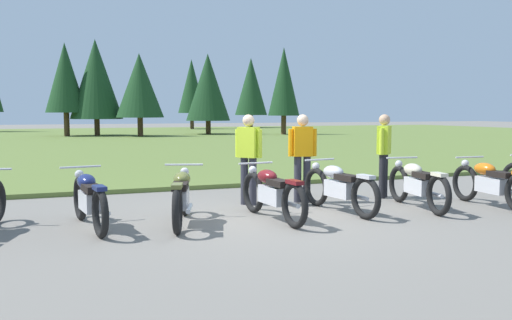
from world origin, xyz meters
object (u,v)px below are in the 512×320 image
rider_checking_bike (249,154)px  rider_in_hivis_vest (384,151)px  motorcycle_maroon (272,193)px  motorcycle_navy (89,199)px  motorcycle_silver (339,187)px  rider_with_back_turned (302,153)px  motorcycle_orange (491,183)px  motorcycle_olive (182,196)px  motorcycle_cream (417,184)px

rider_checking_bike → rider_in_hivis_vest: same height
motorcycle_maroon → motorcycle_navy: bearing=172.0°
motorcycle_silver → rider_with_back_turned: bearing=97.5°
motorcycle_orange → rider_with_back_turned: size_ratio=1.26×
rider_in_hivis_vest → motorcycle_orange: bearing=-53.1°
motorcycle_olive → rider_in_hivis_vest: size_ratio=1.22×
motorcycle_maroon → motorcycle_orange: (4.14, -0.33, 0.00)m
motorcycle_orange → rider_in_hivis_vest: size_ratio=1.26×
motorcycle_olive → rider_with_back_turned: bearing=24.1°
motorcycle_silver → rider_with_back_turned: size_ratio=1.26×
motorcycle_orange → motorcycle_cream: bearing=164.9°
rider_checking_bike → motorcycle_cream: bearing=-27.8°
motorcycle_silver → motorcycle_navy: bearing=177.5°
motorcycle_olive → motorcycle_navy: bearing=171.6°
motorcycle_navy → rider_in_hivis_vest: bearing=8.8°
rider_in_hivis_vest → motorcycle_cream: bearing=-95.8°
motorcycle_maroon → motorcycle_silver: same height
motorcycle_olive → rider_in_hivis_vest: bearing=14.0°
motorcycle_olive → motorcycle_silver: size_ratio=0.97×
motorcycle_orange → rider_with_back_turned: rider_with_back_turned is taller
motorcycle_navy → motorcycle_olive: size_ratio=1.03×
rider_checking_bike → motorcycle_silver: bearing=-46.0°
motorcycle_silver → motorcycle_orange: 2.86m
motorcycle_olive → rider_with_back_turned: size_ratio=1.22×
motorcycle_maroon → rider_in_hivis_vest: bearing=23.5°
motorcycle_olive → motorcycle_silver: (2.75, 0.02, 0.00)m
motorcycle_cream → rider_with_back_turned: size_ratio=1.25×
motorcycle_navy → motorcycle_cream: 5.58m
motorcycle_navy → rider_checking_bike: (2.89, 1.06, 0.51)m
rider_with_back_turned → motorcycle_navy: bearing=-166.3°
motorcycle_olive → rider_in_hivis_vest: 4.52m
motorcycle_navy → motorcycle_orange: size_ratio=1.00×
motorcycle_maroon → motorcycle_silver: 1.34m
motorcycle_olive → motorcycle_orange: size_ratio=0.97×
rider_checking_bike → motorcycle_olive: bearing=-140.8°
motorcycle_cream → rider_in_hivis_vest: (0.13, 1.24, 0.51)m
motorcycle_olive → motorcycle_maroon: size_ratio=0.97×
motorcycle_cream → motorcycle_orange: (1.33, -0.36, 0.00)m
motorcycle_olive → rider_with_back_turned: rider_with_back_turned is taller
motorcycle_silver → rider_checking_bike: rider_checking_bike is taller
rider_checking_bike → rider_in_hivis_vest: 2.81m
motorcycle_silver → rider_checking_bike: bearing=134.0°
rider_with_back_turned → rider_in_hivis_vest: same height
motorcycle_orange → rider_checking_bike: bearing=156.1°
motorcycle_cream → rider_in_hivis_vest: 1.35m
motorcycle_navy → rider_in_hivis_vest: (5.70, 0.89, 0.51)m
motorcycle_maroon → motorcycle_cream: size_ratio=1.00×
rider_checking_bike → rider_in_hivis_vest: size_ratio=1.00×
motorcycle_maroon → rider_with_back_turned: rider_with_back_turned is taller
motorcycle_cream → rider_in_hivis_vest: bearing=84.2°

